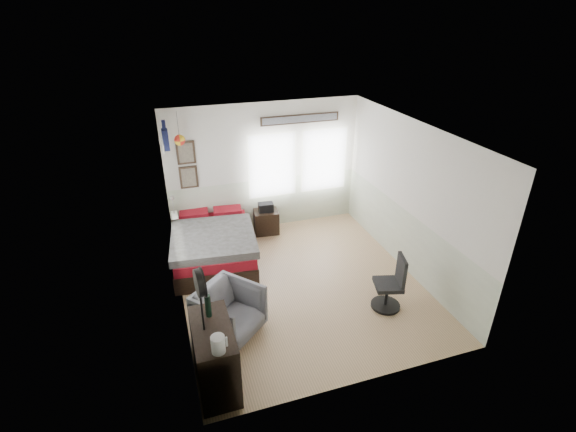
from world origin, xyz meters
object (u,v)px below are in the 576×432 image
Objects in this scene: task_chair at (391,287)px; dresser at (215,356)px; bed at (214,245)px; nightstand at (266,222)px; armchair at (229,312)px.

dresser is at bearing -151.75° from task_chair.
task_chair reaches higher than bed.
nightstand is at bearing 37.31° from bed.
task_chair is (2.54, -0.20, -0.00)m from armchair.
nightstand is (1.67, 3.64, -0.20)m from dresser.
armchair is (0.35, 0.85, -0.07)m from dresser.
task_chair is (1.22, -2.99, 0.13)m from nightstand.
armchair reaches higher than bed.
dresser is 4.01m from nightstand.
armchair is at bearing 67.84° from dresser.
task_chair reaches higher than armchair.
nightstand is (1.22, 0.73, -0.07)m from bed.
dresser is at bearing -153.30° from armchair.
dresser is at bearing -108.42° from nightstand.
dresser reaches higher than nightstand.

